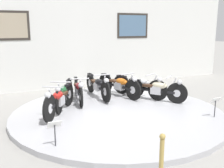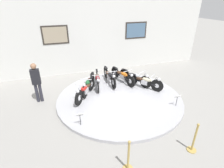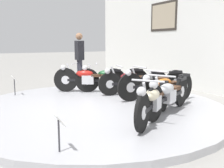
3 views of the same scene
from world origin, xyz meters
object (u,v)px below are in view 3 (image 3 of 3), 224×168
motorcycle_silver (169,94)px  info_placard_front_left (14,81)px  motorcycle_orange (166,88)px  info_placard_front_centre (59,124)px  motorcycle_red (88,78)px  visitor_standing (79,55)px  motorcycle_cream (154,100)px  motorcycle_maroon (133,80)px  motorcycle_green (110,78)px  motorcycle_black (153,83)px

motorcycle_silver → info_placard_front_left: bearing=-143.3°
motorcycle_orange → info_placard_front_centre: size_ratio=3.78×
motorcycle_red → visitor_standing: size_ratio=0.95×
info_placard_front_centre → motorcycle_silver: bearing=107.9°
motorcycle_silver → info_placard_front_centre: (0.77, -2.40, -0.02)m
motorcycle_silver → motorcycle_cream: size_ratio=1.12×
motorcycle_cream → motorcycle_maroon: bearing=156.8°
motorcycle_cream → info_placard_front_left: motorcycle_cream is taller
motorcycle_green → visitor_standing: bearing=-178.8°
visitor_standing → motorcycle_cream: bearing=-5.8°
motorcycle_green → motorcycle_orange: size_ratio=0.94×
motorcycle_silver → visitor_standing: size_ratio=0.99×
motorcycle_green → motorcycle_black: bearing=23.3°
motorcycle_maroon → visitor_standing: visitor_standing is taller
motorcycle_maroon → motorcycle_black: 0.70m
motorcycle_black → info_placard_front_left: motorcycle_black is taller
info_placard_front_centre → visitor_standing: bearing=156.6°
motorcycle_red → motorcycle_cream: size_ratio=1.06×
motorcycle_maroon → motorcycle_silver: bearing=-11.3°
motorcycle_cream → info_placard_front_centre: motorcycle_cream is taller
motorcycle_orange → visitor_standing: 4.19m
motorcycle_black → info_placard_front_centre: 3.54m
motorcycle_orange → info_placard_front_centre: motorcycle_orange is taller
motorcycle_silver → visitor_standing: visitor_standing is taller
motorcycle_green → info_placard_front_left: motorcycle_green is taller
motorcycle_black → info_placard_front_centre: bearing=-55.7°
info_placard_front_left → motorcycle_black: bearing=55.7°
motorcycle_red → visitor_standing: (-1.97, 0.50, 0.51)m
motorcycle_orange → motorcycle_silver: size_ratio=1.09×
motorcycle_green → info_placard_front_centre: 4.01m
info_placard_front_left → motorcycle_orange: bearing=46.1°
motorcycle_silver → motorcycle_maroon: bearing=168.7°
motorcycle_green → info_placard_front_centre: bearing=-36.7°
motorcycle_green → motorcycle_black: motorcycle_black is taller
motorcycle_silver → visitor_standing: (-4.67, -0.05, 0.52)m
motorcycle_red → motorcycle_cream: motorcycle_red is taller
motorcycle_maroon → info_placard_front_centre: (2.68, -2.78, -0.00)m
motorcycle_red → motorcycle_maroon: 1.22m
motorcycle_green → motorcycle_maroon: bearing=35.5°
motorcycle_red → motorcycle_orange: size_ratio=0.88×
motorcycle_green → motorcycle_silver: size_ratio=1.03×
motorcycle_green → motorcycle_silver: motorcycle_green is taller
motorcycle_orange → info_placard_front_left: motorcycle_orange is taller
motorcycle_maroon → motorcycle_silver: (1.91, -0.38, 0.02)m
motorcycle_maroon → motorcycle_green: bearing=-144.5°
motorcycle_maroon → info_placard_front_left: 3.07m
motorcycle_green → motorcycle_silver: (2.44, -0.00, -0.01)m
motorcycle_red → motorcycle_maroon: size_ratio=0.88×
motorcycle_black → motorcycle_silver: 1.33m
motorcycle_red → visitor_standing: bearing=165.7°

